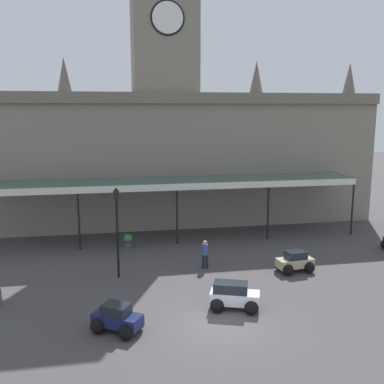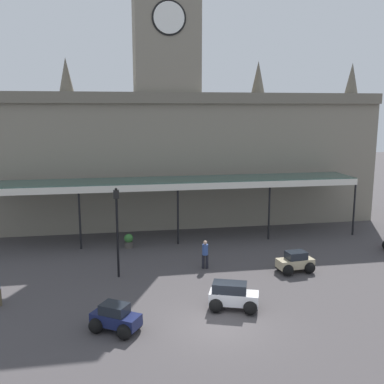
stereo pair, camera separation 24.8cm
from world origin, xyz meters
TOP-DOWN VIEW (x-y plane):
  - ground_plane at (0.00, 0.00)m, footprint 140.00×140.00m
  - station_building at (0.00, 18.16)m, footprint 33.37×5.77m
  - entrance_canopy at (0.00, 13.07)m, footprint 26.06×3.26m
  - car_white_estate at (1.05, 1.34)m, footprint 2.42×2.01m
  - car_beige_sedan at (5.78, 5.38)m, footprint 2.14×1.67m
  - car_navy_sedan at (-4.28, 0.17)m, footprint 2.25×2.11m
  - pedestrian_near_entrance at (0.87, 6.81)m, footprint 0.38×0.34m
  - victorian_lamppost at (-4.09, 6.32)m, footprint 0.30×0.30m
  - planter_forecourt_centre at (-3.36, 11.49)m, footprint 0.60×0.60m

SIDE VIEW (x-z plane):
  - ground_plane at x=0.00m, z-range 0.00..0.00m
  - planter_forecourt_centre at x=-3.36m, z-range 0.01..0.97m
  - car_beige_sedan at x=5.78m, z-range -0.09..1.10m
  - car_navy_sedan at x=-4.28m, z-range -0.09..1.10m
  - car_white_estate at x=1.05m, z-range -0.07..1.20m
  - pedestrian_near_entrance at x=0.87m, z-range 0.07..1.74m
  - victorian_lamppost at x=-4.09m, z-range 0.60..5.58m
  - entrance_canopy at x=0.00m, z-range 1.98..6.24m
  - station_building at x=0.00m, z-range -3.56..16.08m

